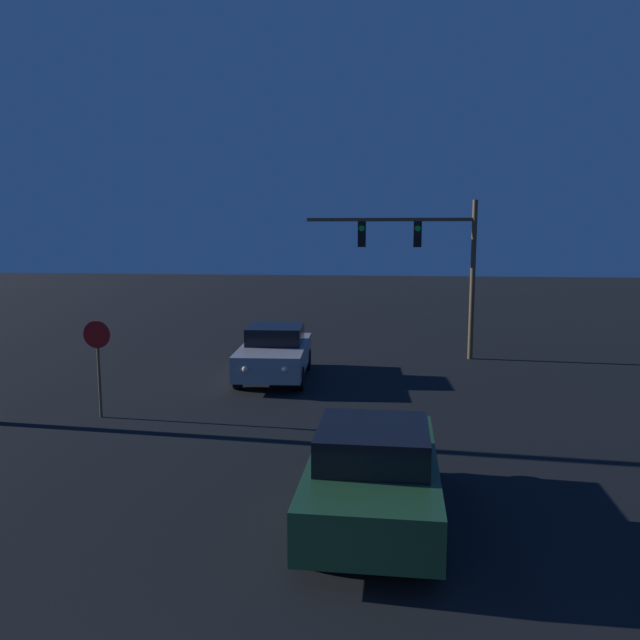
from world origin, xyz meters
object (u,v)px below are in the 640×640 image
object	(u,v)px
car_near	(373,472)
traffic_signal_mast	(426,252)
stop_sign	(98,351)
car_far	(275,352)

from	to	relation	value
car_near	traffic_signal_mast	bearing A→B (deg)	84.38
car_near	stop_sign	world-z (taller)	stop_sign
car_near	stop_sign	size ratio (longest dim) A/B	1.87
car_far	traffic_signal_mast	distance (m)	6.72
car_far	traffic_signal_mast	bearing A→B (deg)	-145.67
traffic_signal_mast	car_far	bearing A→B (deg)	-142.77
traffic_signal_mast	stop_sign	distance (m)	11.84
car_near	stop_sign	distance (m)	8.36
car_near	stop_sign	xyz separation A→B (m)	(-6.77, 4.82, 0.85)
car_near	stop_sign	bearing A→B (deg)	145.71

